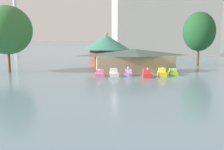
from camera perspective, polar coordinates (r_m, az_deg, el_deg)
The scene contains 11 objects.
pedal_boat_pink at distance 43.93m, azimuth -2.90°, elevation 0.28°, with size 1.84×2.66×1.51m.
pedal_boat_white at distance 44.09m, azimuth 0.43°, elevation 0.40°, with size 1.66×2.83×1.67m.
pedal_boat_lavender at distance 44.99m, azimuth 3.80°, elevation 0.47°, with size 1.94×2.63×1.71m.
pedal_boat_red at distance 43.57m, azimuth 8.11°, elevation 0.25°, with size 1.94×2.92×1.74m.
pedal_boat_yellow at distance 45.52m, azimuth 11.53°, elevation 0.52°, with size 1.96×3.16×1.67m.
pedal_boat_lime at distance 47.27m, azimuth 13.92°, elevation 0.59°, with size 2.02×3.11×1.35m.
boathouse at distance 49.59m, azimuth 5.18°, elevation 3.46°, with size 16.63×6.23×4.65m.
green_roof_pavilion at distance 62.54m, azimuth -1.25°, elevation 6.31°, with size 11.95×11.95×8.30m.
shoreline_tree_tall_left at distance 53.25m, azimuth -23.11°, elevation 9.56°, with size 9.64×9.64×13.14m.
shoreline_tree_right at distance 65.06m, azimuth 19.54°, elevation 9.46°, with size 7.83×7.83×13.22m.
background_building_block at distance 100.01m, azimuth 12.05°, elevation 11.25°, with size 40.33×14.14×23.94m.
Camera 1 is at (2.49, -4.52, 6.64)m, focal length 39.44 mm.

